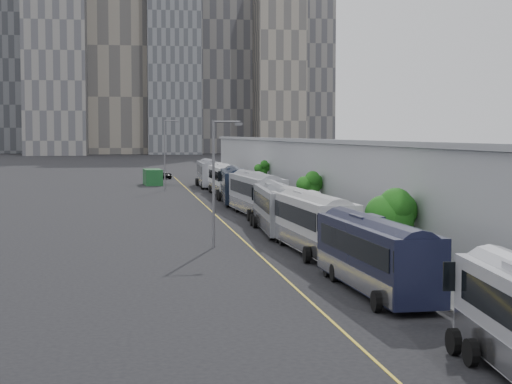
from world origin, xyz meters
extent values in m
cube|color=gray|center=(9.00, 55.00, 0.06)|extent=(10.00, 170.00, 0.12)
cube|color=gold|center=(-1.50, 55.00, 0.01)|extent=(0.12, 160.00, 0.02)
cube|color=gray|center=(13.00, 55.00, 3.40)|extent=(12.00, 160.00, 6.80)
cube|color=gray|center=(13.00, 55.00, 5.85)|extent=(12.45, 160.40, 2.57)
cube|color=gray|center=(7.10, 55.00, 7.00)|extent=(0.30, 160.00, 0.40)
cube|color=slate|center=(-35.00, 300.00, 47.50)|extent=(22.00, 22.00, 95.00)
cube|color=slate|center=(8.00, 310.00, 40.00)|extent=(20.00, 20.00, 80.00)
cube|color=slate|center=(28.00, 330.00, 52.50)|extent=(24.00, 24.00, 105.00)
cube|color=gray|center=(48.00, 305.00, 35.00)|extent=(18.00, 18.00, 70.00)
cube|color=slate|center=(-55.00, 340.00, 55.00)|extent=(28.00, 26.00, 110.00)
cube|color=slate|center=(65.00, 340.00, 45.00)|extent=(22.00, 22.00, 90.00)
cube|color=black|center=(2.05, 21.36, 1.83)|extent=(2.89, 12.43, 2.99)
cube|color=black|center=(2.05, 21.17, 2.37)|extent=(2.90, 10.95, 1.02)
cube|color=silver|center=(2.05, 21.36, 0.87)|extent=(2.92, 12.18, 0.96)
cube|color=black|center=(2.05, 22.79, 3.47)|extent=(1.31, 2.13, 0.29)
cube|color=#B7B7B9|center=(2.05, 35.73, 1.95)|extent=(3.24, 13.29, 3.19)
cube|color=black|center=(2.05, 35.52, 2.53)|extent=(3.23, 11.71, 1.09)
cube|color=silver|center=(2.05, 35.73, 0.93)|extent=(3.27, 13.03, 1.02)
cube|color=#B7B7B9|center=(2.05, 37.25, 3.70)|extent=(1.42, 2.29, 0.30)
cube|color=gray|center=(1.78, 46.82, 1.90)|extent=(3.25, 12.93, 3.11)
cube|color=black|center=(1.78, 46.63, 2.46)|extent=(3.23, 11.40, 1.06)
cube|color=silver|center=(1.78, 46.82, 0.90)|extent=(3.28, 12.68, 0.99)
cube|color=gray|center=(1.78, 48.30, 3.60)|extent=(1.40, 2.23, 0.30)
cube|color=#93959C|center=(2.22, 60.65, 2.04)|extent=(3.54, 13.91, 3.34)
cube|color=black|center=(2.22, 60.44, 2.64)|extent=(3.51, 12.26, 1.13)
cube|color=silver|center=(2.22, 60.65, 0.97)|extent=(3.57, 13.64, 1.07)
cube|color=#93959C|center=(2.22, 62.24, 3.87)|extent=(1.51, 2.41, 0.32)
cube|color=black|center=(1.98, 74.92, 1.99)|extent=(3.64, 13.57, 3.25)
cube|color=black|center=(1.98, 74.71, 2.57)|extent=(3.59, 11.97, 1.10)
cube|color=silver|center=(1.98, 74.92, 0.95)|extent=(3.66, 13.30, 1.04)
cube|color=black|center=(1.98, 76.46, 3.76)|extent=(1.50, 2.36, 0.31)
cube|color=white|center=(2.29, 88.25, 1.95)|extent=(2.80, 13.20, 3.19)
cube|color=black|center=(2.29, 88.05, 2.52)|extent=(2.84, 11.62, 1.08)
cube|color=silver|center=(2.29, 88.25, 0.93)|extent=(2.84, 12.93, 1.02)
cube|color=white|center=(2.29, 89.77, 3.70)|extent=(1.34, 2.24, 0.30)
cube|color=slate|center=(1.86, 104.25, 1.99)|extent=(2.98, 13.48, 3.25)
cube|color=black|center=(1.86, 104.04, 2.57)|extent=(3.00, 11.87, 1.11)
cube|color=silver|center=(1.86, 104.25, 0.95)|extent=(3.01, 13.22, 1.04)
cube|color=slate|center=(1.86, 105.80, 3.77)|extent=(1.39, 2.30, 0.31)
cylinder|color=black|center=(5.36, 29.57, 1.44)|extent=(0.18, 0.18, 2.89)
sphere|color=#1F6116|center=(5.36, 29.57, 3.08)|extent=(2.87, 2.87, 2.87)
cylinder|color=black|center=(5.85, 54.17, 1.59)|extent=(0.18, 0.18, 3.17)
sphere|color=#1F6116|center=(5.85, 54.17, 3.19)|extent=(1.89, 1.89, 1.89)
cylinder|color=black|center=(6.12, 82.04, 1.74)|extent=(0.18, 0.18, 3.47)
sphere|color=#1F6116|center=(6.12, 82.04, 3.39)|extent=(1.36, 1.36, 1.36)
cylinder|color=#59595E|center=(-3.99, 38.78, 4.27)|extent=(0.18, 0.18, 8.55)
cylinder|color=#59595E|center=(-3.09, 38.78, 8.45)|extent=(1.80, 0.14, 0.14)
cube|color=#59595E|center=(-2.29, 38.78, 8.30)|extent=(0.50, 0.22, 0.18)
cylinder|color=#59595E|center=(-4.73, 97.36, 4.76)|extent=(0.18, 0.18, 9.52)
cylinder|color=#59595E|center=(-3.83, 97.36, 9.42)|extent=(1.80, 0.14, 0.14)
cube|color=#59595E|center=(-3.03, 97.36, 9.27)|extent=(0.50, 0.22, 0.18)
cube|color=#15441F|center=(-5.96, 110.59, 1.19)|extent=(2.85, 6.05, 2.37)
imported|color=black|center=(-4.12, 128.49, 0.73)|extent=(4.35, 5.79, 1.46)
camera|label=1|loc=(-9.69, -18.13, 7.63)|focal=60.00mm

